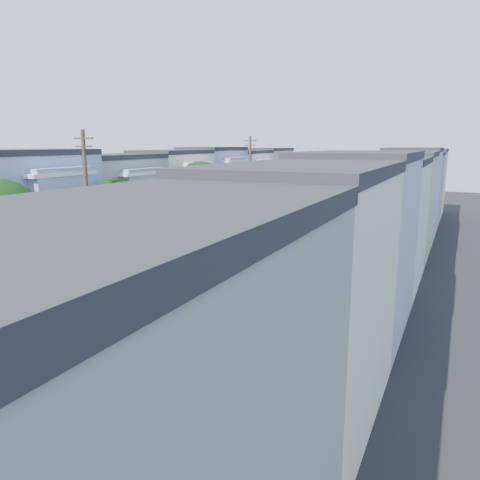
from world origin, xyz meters
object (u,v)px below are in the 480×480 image
at_px(tree_far_r, 371,197).
at_px(tree_d, 200,187).
at_px(tree_c, 117,210).
at_px(fedex_truck, 247,244).
at_px(lead_sedan, 296,237).
at_px(parked_left_c, 104,279).
at_px(tree_e, 264,181).
at_px(parked_left_d, 177,251).
at_px(parked_right_a, 102,394).
at_px(parked_right_d, 349,224).
at_px(utility_pole_near, 88,208).
at_px(utility_pole_far, 250,180).
at_px(parked_right_c, 319,245).
at_px(parked_right_b, 209,320).

bearing_deg(tree_far_r, tree_d, -133.37).
xyz_separation_m(tree_c, fedex_truck, (7.75, 5.34, -2.78)).
distance_m(lead_sedan, parked_left_c, 19.62).
xyz_separation_m(tree_e, lead_sedan, (8.35, -12.18, -4.04)).
relative_size(parked_left_d, parked_right_a, 1.01).
height_order(tree_far_r, parked_right_d, tree_far_r).
bearing_deg(tree_c, parked_right_a, -52.40).
height_order(tree_e, parked_right_d, tree_e).
distance_m(tree_e, fedex_truck, 23.49).
distance_m(utility_pole_near, parked_left_c, 4.76).
distance_m(tree_c, parked_left_d, 6.94).
bearing_deg(parked_left_d, parked_right_d, 61.37).
height_order(utility_pole_near, utility_pole_far, same).
relative_size(tree_c, parked_left_d, 1.63).
bearing_deg(parked_right_a, parked_right_d, 88.58).
bearing_deg(parked_right_a, tree_far_r, 85.75).
height_order(utility_pole_far, parked_right_d, utility_pole_far).
relative_size(tree_far_r, parked_right_c, 1.39).
xyz_separation_m(tree_far_r, utility_pole_far, (-13.20, -2.54, 1.58)).
xyz_separation_m(parked_left_d, parked_right_b, (9.80, -12.38, 0.05)).
distance_m(utility_pole_far, parked_left_d, 18.27).
height_order(tree_d, parked_right_d, tree_d).
distance_m(tree_far_r, utility_pole_near, 31.48).
relative_size(tree_c, tree_far_r, 1.34).
bearing_deg(parked_right_a, parked_right_c, 88.58).
bearing_deg(tree_e, lead_sedan, -55.55).
bearing_deg(parked_right_c, parked_left_c, -121.84).
bearing_deg(tree_c, lead_sedan, 61.12).
distance_m(tree_far_r, parked_right_a, 40.42).
bearing_deg(utility_pole_far, parked_right_b, -69.56).
relative_size(utility_pole_far, parked_right_b, 2.27).
distance_m(fedex_truck, parked_right_d, 19.84).
xyz_separation_m(tree_c, utility_pole_far, (0.00, 23.18, 0.51)).
height_order(tree_c, parked_right_b, tree_c).
distance_m(tree_e, parked_left_d, 22.21).
bearing_deg(tree_far_r, tree_e, 173.09).
distance_m(tree_e, parked_right_d, 12.20).
relative_size(utility_pole_near, parked_right_b, 2.27).
relative_size(utility_pole_far, parked_left_c, 2.61).
bearing_deg(tree_c, parked_right_b, -31.48).
bearing_deg(parked_left_c, utility_pole_far, 89.83).
xyz_separation_m(parked_right_b, parked_right_d, (0.00, 31.69, -0.13)).
bearing_deg(parked_right_b, parked_left_d, 128.57).
xyz_separation_m(utility_pole_near, parked_right_d, (11.20, 27.64, -4.54)).
bearing_deg(tree_far_r, parked_left_c, -112.18).
relative_size(utility_pole_near, parked_left_c, 2.61).
bearing_deg(fedex_truck, parked_left_c, -127.42).
relative_size(parked_right_c, parked_right_d, 0.91).
height_order(parked_left_d, parked_right_b, parked_right_b).
distance_m(tree_d, parked_right_a, 28.96).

